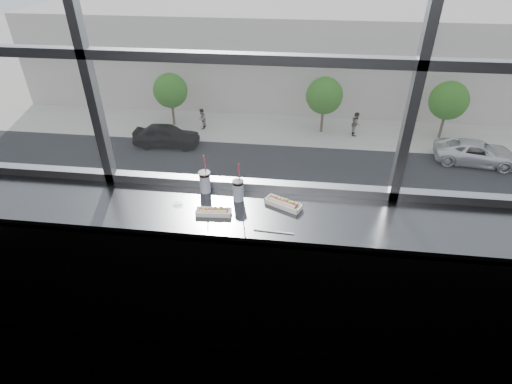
# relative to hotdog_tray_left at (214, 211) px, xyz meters

# --- Properties ---
(wall_back_lower) EXTENTS (6.00, 0.00, 6.00)m
(wall_back_lower) POSITION_rel_hotdog_tray_left_xyz_m (0.17, 0.34, -0.57)
(wall_back_lower) COLOR black
(wall_back_lower) RESTS_ON ground
(window_glass) EXTENTS (6.00, 0.00, 6.00)m
(window_glass) POSITION_rel_hotdog_tray_left_xyz_m (0.17, 0.36, 1.18)
(window_glass) COLOR silver
(window_glass) RESTS_ON ground
(window_mullions) EXTENTS (6.00, 0.08, 2.40)m
(window_mullions) POSITION_rel_hotdog_tray_left_xyz_m (0.17, 0.34, 1.18)
(window_mullions) COLOR gray
(window_mullions) RESTS_ON ground
(counter) EXTENTS (6.00, 0.55, 0.06)m
(counter) POSITION_rel_hotdog_tray_left_xyz_m (0.17, 0.06, -0.05)
(counter) COLOR #515255
(counter) RESTS_ON ground
(counter_fascia) EXTENTS (6.00, 0.04, 1.04)m
(counter_fascia) POSITION_rel_hotdog_tray_left_xyz_m (0.17, -0.19, -0.57)
(counter_fascia) COLOR #515255
(counter_fascia) RESTS_ON ground
(hotdog_tray_left) EXTENTS (0.23, 0.09, 0.06)m
(hotdog_tray_left) POSITION_rel_hotdog_tray_left_xyz_m (0.00, 0.00, 0.00)
(hotdog_tray_left) COLOR white
(hotdog_tray_left) RESTS_ON counter
(hotdog_tray_right) EXTENTS (0.26, 0.18, 0.06)m
(hotdog_tray_right) POSITION_rel_hotdog_tray_left_xyz_m (0.44, 0.14, 0.00)
(hotdog_tray_right) COLOR white
(hotdog_tray_right) RESTS_ON counter
(soda_cup_left) EXTENTS (0.08, 0.08, 0.30)m
(soda_cup_left) POSITION_rel_hotdog_tray_left_xyz_m (-0.11, 0.26, 0.06)
(soda_cup_left) COLOR white
(soda_cup_left) RESTS_ON counter
(soda_cup_right) EXTENTS (0.08, 0.08, 0.29)m
(soda_cup_right) POSITION_rel_hotdog_tray_left_xyz_m (0.13, 0.19, 0.06)
(soda_cup_right) COLOR white
(soda_cup_right) RESTS_ON counter
(loose_straw) EXTENTS (0.24, 0.02, 0.01)m
(loose_straw) POSITION_rel_hotdog_tray_left_xyz_m (0.40, -0.14, -0.02)
(loose_straw) COLOR white
(loose_straw) RESTS_ON counter
(wrapper) EXTENTS (0.08, 0.06, 0.02)m
(wrapper) POSITION_rel_hotdog_tray_left_xyz_m (-0.26, 0.07, -0.01)
(wrapper) COLOR silver
(wrapper) RESTS_ON counter
(plaza_ground) EXTENTS (120.00, 120.00, 0.00)m
(plaza_ground) POSITION_rel_hotdog_tray_left_xyz_m (0.17, 43.84, -12.12)
(plaza_ground) COLOR #B1AA9F
(plaza_ground) RESTS_ON ground
(plaza_near) EXTENTS (50.00, 14.00, 0.04)m
(plaza_near) POSITION_rel_hotdog_tray_left_xyz_m (0.17, 7.34, -12.10)
(plaza_near) COLOR #B1AA9F
(plaza_near) RESTS_ON plaza_ground
(street_asphalt) EXTENTS (80.00, 10.00, 0.06)m
(street_asphalt) POSITION_rel_hotdog_tray_left_xyz_m (0.17, 20.34, -12.09)
(street_asphalt) COLOR black
(street_asphalt) RESTS_ON plaza_ground
(far_sidewalk) EXTENTS (80.00, 6.00, 0.04)m
(far_sidewalk) POSITION_rel_hotdog_tray_left_xyz_m (0.17, 28.34, -12.10)
(far_sidewalk) COLOR #B1AA9F
(far_sidewalk) RESTS_ON plaza_ground
(far_building) EXTENTS (50.00, 14.00, 8.00)m
(far_building) POSITION_rel_hotdog_tray_left_xyz_m (0.17, 38.34, -8.12)
(far_building) COLOR #B3AA9E
(far_building) RESTS_ON plaza_ground
(car_near_d) EXTENTS (3.43, 7.13, 2.31)m
(car_near_d) POSITION_rel_hotdog_tray_left_xyz_m (7.35, 16.34, -10.91)
(car_near_d) COLOR #E5EEBC
(car_near_d) RESTS_ON street_asphalt
(car_far_a) EXTENTS (3.07, 6.84, 2.24)m
(car_far_a) POSITION_rel_hotdog_tray_left_xyz_m (-9.46, 24.34, -10.94)
(car_far_a) COLOR black
(car_far_a) RESTS_ON street_asphalt
(car_near_a) EXTENTS (3.23, 6.29, 2.01)m
(car_near_a) POSITION_rel_hotdog_tray_left_xyz_m (-12.04, 16.34, -11.06)
(car_near_a) COLOR gray
(car_near_a) RESTS_ON street_asphalt
(car_near_b) EXTENTS (2.64, 6.10, 2.02)m
(car_near_b) POSITION_rel_hotdog_tray_left_xyz_m (-4.93, 16.34, -11.05)
(car_near_b) COLOR black
(car_near_b) RESTS_ON street_asphalt
(car_near_c) EXTENTS (3.08, 6.91, 2.27)m
(car_near_c) POSITION_rel_hotdog_tray_left_xyz_m (-1.76, 16.34, -10.93)
(car_near_c) COLOR maroon
(car_near_c) RESTS_ON street_asphalt
(car_far_c) EXTENTS (3.38, 6.48, 2.06)m
(car_far_c) POSITION_rel_hotdog_tray_left_xyz_m (12.73, 24.34, -11.03)
(car_far_c) COLOR silver
(car_far_c) RESTS_ON street_asphalt
(pedestrian_c) EXTENTS (0.74, 0.99, 2.23)m
(pedestrian_c) POSITION_rel_hotdog_tray_left_xyz_m (4.82, 28.10, -10.97)
(pedestrian_c) COLOR #66605B
(pedestrian_c) RESTS_ON far_sidewalk
(pedestrian_d) EXTENTS (0.81, 0.61, 1.82)m
(pedestrian_d) POSITION_rel_hotdog_tray_left_xyz_m (8.84, 28.64, -11.17)
(pedestrian_d) COLOR #66605B
(pedestrian_d) RESTS_ON far_sidewalk
(pedestrian_a) EXTENTS (0.67, 0.90, 2.02)m
(pedestrian_a) POSITION_rel_hotdog_tray_left_xyz_m (-7.57, 27.77, -11.07)
(pedestrian_a) COLOR #66605B
(pedestrian_a) RESTS_ON far_sidewalk
(tree_left) EXTENTS (2.78, 2.78, 4.35)m
(tree_left) POSITION_rel_hotdog_tray_left_xyz_m (-10.15, 28.34, -9.17)
(tree_left) COLOR #47382B
(tree_left) RESTS_ON far_sidewalk
(tree_center) EXTENTS (2.87, 2.87, 4.49)m
(tree_center) POSITION_rel_hotdog_tray_left_xyz_m (2.15, 28.34, -9.08)
(tree_center) COLOR #47382B
(tree_center) RESTS_ON far_sidewalk
(tree_right) EXTENTS (2.90, 2.90, 4.52)m
(tree_right) POSITION_rel_hotdog_tray_left_xyz_m (11.39, 28.34, -9.05)
(tree_right) COLOR #47382B
(tree_right) RESTS_ON far_sidewalk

